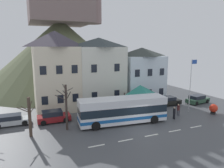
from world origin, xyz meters
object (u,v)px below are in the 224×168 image
object	(u,v)px
parked_car_03	(11,120)
pedestrian_00	(178,109)
townhouse_01	(99,72)
public_bench	(146,103)
flagpole	(191,82)
pedestrian_03	(144,109)
parked_car_00	(53,116)
parked_car_01	(198,99)
parked_car_02	(168,101)
hilltop_castle	(61,51)
townhouse_00	(56,71)
pedestrian_02	(174,112)
pedestrian_01	(153,106)
harbour_buoy	(213,109)
bare_tree_00	(66,106)
townhouse_02	(141,74)
bare_tree_01	(30,117)
bus_shelter	(140,90)
transit_bus	(123,110)

from	to	relation	value
parked_car_03	pedestrian_00	size ratio (longest dim) A/B	2.65
townhouse_01	public_bench	size ratio (longest dim) A/B	6.75
flagpole	pedestrian_03	bearing A→B (deg)	168.34
parked_car_00	public_bench	size ratio (longest dim) A/B	2.56
parked_car_01	parked_car_02	size ratio (longest dim) A/B	1.04
hilltop_castle	parked_car_01	world-z (taller)	hilltop_castle
townhouse_00	pedestrian_02	distance (m)	17.09
pedestrian_01	public_bench	distance (m)	3.05
pedestrian_01	pedestrian_03	distance (m)	1.86
townhouse_00	pedestrian_01	world-z (taller)	townhouse_00
parked_car_00	harbour_buoy	world-z (taller)	parked_car_00
parked_car_01	parked_car_02	xyz separation A→B (m)	(-5.15, 1.01, 0.01)
townhouse_01	parked_car_01	size ratio (longest dim) A/B	2.48
hilltop_castle	pedestrian_00	xyz separation A→B (m)	(10.45, -26.70, -7.15)
townhouse_01	parked_car_00	size ratio (longest dim) A/B	2.64
parked_car_01	pedestrian_01	distance (m)	9.26
townhouse_01	harbour_buoy	xyz separation A→B (m)	(12.61, -10.63, -4.43)
pedestrian_03	bare_tree_00	bearing A→B (deg)	-173.12
townhouse_02	harbour_buoy	xyz separation A→B (m)	(5.20, -10.37, -3.68)
parked_car_03	public_bench	distance (m)	18.92
hilltop_castle	public_bench	world-z (taller)	hilltop_castle
parked_car_00	bare_tree_01	distance (m)	4.61
townhouse_00	pedestrian_02	bearing A→B (deg)	-38.58
parked_car_00	parked_car_03	distance (m)	4.76
bare_tree_00	bus_shelter	bearing A→B (deg)	15.48
townhouse_02	harbour_buoy	world-z (taller)	townhouse_02
hilltop_castle	parked_car_01	xyz separation A→B (m)	(17.52, -22.97, -7.46)
townhouse_01	bare_tree_00	size ratio (longest dim) A/B	2.05
parked_car_01	bare_tree_00	xyz separation A→B (m)	(-21.60, -2.80, 2.07)
transit_bus	townhouse_01	bearing A→B (deg)	94.48
pedestrian_02	pedestrian_03	xyz separation A→B (m)	(-2.52, 3.09, -0.06)
townhouse_02	parked_car_03	distance (m)	20.68
transit_bus	bus_shelter	xyz separation A→B (m)	(4.45, 3.56, 1.48)
parked_car_01	bare_tree_01	xyz separation A→B (m)	(-25.35, -3.12, 1.47)
parked_car_03	bare_tree_01	xyz separation A→B (m)	(1.95, -4.29, 1.51)
hilltop_castle	parked_car_03	world-z (taller)	hilltop_castle
townhouse_01	pedestrian_02	world-z (taller)	townhouse_01
bus_shelter	pedestrian_02	world-z (taller)	bus_shelter
parked_car_01	harbour_buoy	distance (m)	5.51
public_bench	bare_tree_01	xyz separation A→B (m)	(-16.95, -5.08, 1.65)
parked_car_00	bus_shelter	bearing A→B (deg)	0.92
transit_bus	parked_car_03	xyz separation A→B (m)	(-12.25, 4.48, -0.95)
townhouse_01	parked_car_01	xyz separation A→B (m)	(14.82, -5.59, -4.54)
public_bench	pedestrian_00	bearing A→B (deg)	-76.75
parked_car_00	pedestrian_03	xyz separation A→B (m)	(11.64, -1.83, 0.12)
bare_tree_00	harbour_buoy	bearing A→B (deg)	-6.61
bus_shelter	pedestrian_01	xyz separation A→B (m)	(1.40, -1.21, -2.22)
harbour_buoy	transit_bus	bearing A→B (deg)	172.34
bare_tree_01	townhouse_02	bearing A→B (deg)	25.20
transit_bus	parked_car_03	size ratio (longest dim) A/B	2.53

